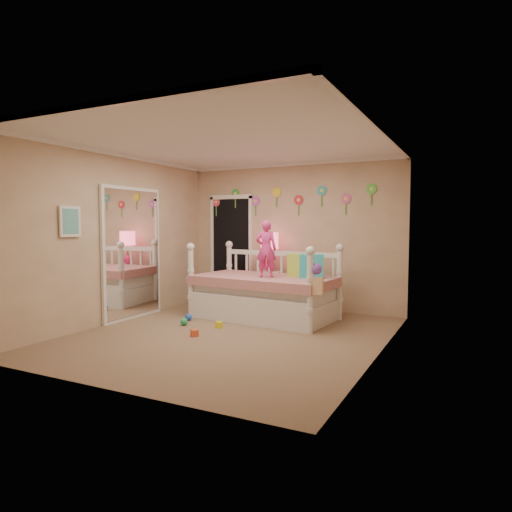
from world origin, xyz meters
The scene contains 18 objects.
floor centered at (0.00, 0.00, 0.00)m, with size 4.00×4.50×0.01m, color #7F684C.
ceiling centered at (0.00, 0.00, 2.60)m, with size 4.00×4.50×0.01m, color white.
back_wall centered at (0.00, 2.25, 1.30)m, with size 4.00×0.01×2.60m, color tan.
left_wall centered at (-2.00, 0.00, 1.30)m, with size 0.01×4.50×2.60m, color tan.
right_wall centered at (2.00, 0.00, 1.30)m, with size 0.01×4.50×2.60m, color tan.
crown_molding centered at (0.00, 0.00, 2.57)m, with size 4.00×4.50×0.06m, color white, non-canonical shape.
daybed centered at (-0.07, 1.22, 0.61)m, with size 2.27×1.22×1.23m, color white, non-canonical shape.
pillow_turquoise centered at (0.70, 1.31, 0.87)m, with size 0.36×0.13×0.36m, color #28ADC9.
pillow_lime centered at (0.50, 1.33, 0.87)m, with size 0.38×0.14×0.36m, color #B5DB42.
child centered at (0.04, 1.06, 1.13)m, with size 0.32×0.21×0.89m, color #EC3593.
nightstand centered at (-0.30, 1.94, 0.34)m, with size 0.41×0.31×0.68m, color white.
table_lamp centered at (-0.30, 1.94, 1.14)m, with size 0.31×0.31×0.69m.
closet_doorway centered at (-1.25, 2.23, 1.03)m, with size 0.90×0.04×2.07m, color black.
flower_decals centered at (-0.09, 2.24, 1.94)m, with size 3.40×0.02×0.50m, color #B2668C, non-canonical shape.
mirror_closet centered at (-1.96, 0.30, 1.05)m, with size 0.07×1.30×2.10m, color white.
wall_picture centered at (-1.97, -0.90, 1.55)m, with size 0.05×0.34×0.42m, color white.
hanging_bag centered at (1.01, 0.60, 0.75)m, with size 0.20×0.16×0.36m, color beige, non-canonical shape.
toy_scatter centered at (-0.71, 0.38, 0.06)m, with size 0.80×1.30×0.11m, color #996666, non-canonical shape.
Camera 1 is at (3.02, -5.25, 1.51)m, focal length 31.62 mm.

